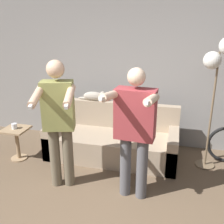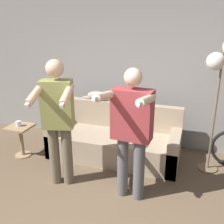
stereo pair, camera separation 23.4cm
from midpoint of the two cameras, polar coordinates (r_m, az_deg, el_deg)
wall_back at (r=4.62m, az=3.64°, el=8.57°), size 10.00×0.05×2.60m
couch at (r=4.37m, az=-1.39°, el=-6.33°), size 2.11×0.85×0.85m
person_left at (r=3.41m, az=-13.49°, el=-1.34°), size 0.58×0.75×1.72m
person_right at (r=3.10m, az=2.78°, el=-3.14°), size 0.58×0.70×1.67m
cat at (r=4.53m, az=-5.37°, el=3.47°), size 0.50×0.14×0.17m
floor_lamp at (r=3.89m, az=20.65°, el=10.01°), size 0.43×0.29×1.96m
side_table at (r=4.54m, az=-21.44°, el=-5.25°), size 0.38×0.38×0.54m
cup at (r=4.47m, az=-21.93°, el=-2.88°), size 0.09×0.09×0.09m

